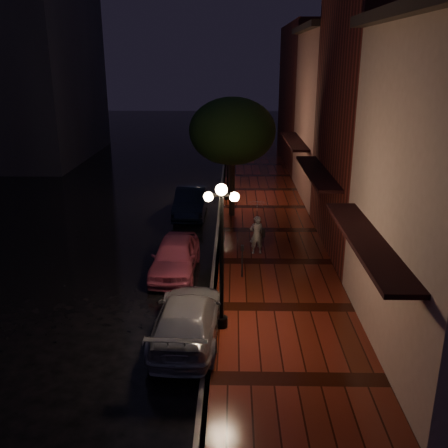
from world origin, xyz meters
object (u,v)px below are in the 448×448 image
(street_tree, at_px, (232,133))
(streetlamp_near, at_px, (222,249))
(navy_car, at_px, (191,202))
(woman_with_umbrella, at_px, (257,219))
(silver_car, at_px, (188,318))
(parking_meter, at_px, (242,258))
(pink_car, at_px, (175,256))
(streetlamp_far, at_px, (228,156))

(street_tree, bearing_deg, streetlamp_near, -91.35)
(navy_car, height_order, woman_with_umbrella, woman_with_umbrella)
(navy_car, bearing_deg, silver_car, -85.05)
(streetlamp_near, bearing_deg, navy_car, 99.19)
(street_tree, bearing_deg, parking_meter, -87.00)
(streetlamp_near, relative_size, pink_car, 1.08)
(navy_car, distance_m, woman_with_umbrella, 6.41)
(streetlamp_near, distance_m, streetlamp_far, 14.00)
(streetlamp_near, xyz_separation_m, parking_meter, (0.65, 3.53, -1.72))
(silver_car, bearing_deg, streetlamp_near, -152.39)
(streetlamp_far, distance_m, parking_meter, 10.63)
(streetlamp_far, xyz_separation_m, navy_car, (-1.84, -2.62, -1.89))
(streetlamp_far, distance_m, woman_with_umbrella, 8.32)
(pink_car, height_order, woman_with_umbrella, woman_with_umbrella)
(street_tree, distance_m, pink_car, 7.99)
(pink_car, bearing_deg, parking_meter, -12.12)
(pink_car, bearing_deg, navy_car, 91.94)
(streetlamp_near, distance_m, woman_with_umbrella, 6.05)
(street_tree, height_order, parking_meter, street_tree)
(street_tree, xyz_separation_m, navy_car, (-2.10, 0.38, -3.54))
(navy_car, bearing_deg, streetlamp_far, 55.62)
(parking_meter, bearing_deg, navy_car, 110.92)
(navy_car, height_order, parking_meter, navy_car)
(streetlamp_near, distance_m, pink_car, 4.92)
(street_tree, xyz_separation_m, woman_with_umbrella, (1.00, -5.15, -2.63))
(street_tree, height_order, pink_car, street_tree)
(silver_car, distance_m, woman_with_umbrella, 6.73)
(streetlamp_far, height_order, street_tree, street_tree)
(streetlamp_far, relative_size, silver_car, 0.95)
(streetlamp_far, distance_m, silver_car, 14.61)
(streetlamp_far, distance_m, street_tree, 3.44)
(street_tree, xyz_separation_m, parking_meter, (0.39, -7.46, -3.36))
(pink_car, bearing_deg, silver_car, -77.46)
(pink_car, distance_m, navy_car, 7.23)
(streetlamp_near, distance_m, parking_meter, 3.98)
(parking_meter, bearing_deg, pink_car, 169.39)
(street_tree, bearing_deg, silver_car, -96.03)
(streetlamp_near, relative_size, silver_car, 0.95)
(pink_car, distance_m, woman_with_umbrella, 3.64)
(street_tree, bearing_deg, woman_with_umbrella, -78.97)
(street_tree, xyz_separation_m, silver_car, (-1.21, -11.44, -3.59))
(silver_car, bearing_deg, woman_with_umbrella, -106.87)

